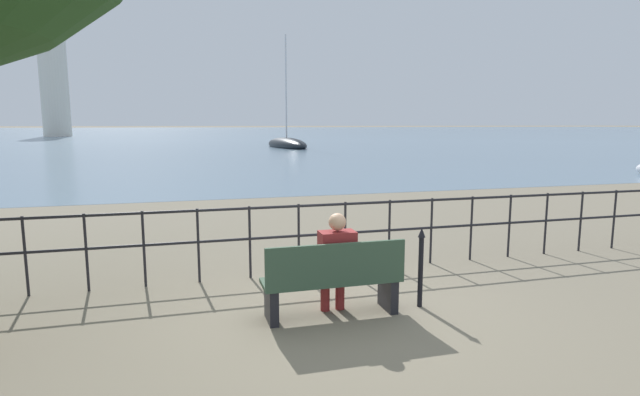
{
  "coord_description": "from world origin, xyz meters",
  "views": [
    {
      "loc": [
        -1.61,
        -5.31,
        2.21
      ],
      "look_at": [
        0.0,
        0.5,
        1.31
      ],
      "focal_mm": 28.0,
      "sensor_mm": 36.0,
      "label": 1
    }
  ],
  "objects_px": {
    "sailboat_0": "(287,144)",
    "closed_umbrella": "(421,263)",
    "harbor_lighthouse": "(53,70)",
    "seated_person_left": "(336,259)",
    "park_bench": "(333,281)"
  },
  "relations": [
    {
      "from": "closed_umbrella",
      "to": "sailboat_0",
      "type": "xyz_separation_m",
      "value": [
        6.83,
        40.84,
        -0.25
      ]
    },
    {
      "from": "harbor_lighthouse",
      "to": "closed_umbrella",
      "type": "bearing_deg",
      "value": -75.69
    },
    {
      "from": "sailboat_0",
      "to": "harbor_lighthouse",
      "type": "relative_size",
      "value": 0.43
    },
    {
      "from": "park_bench",
      "to": "closed_umbrella",
      "type": "xyz_separation_m",
      "value": [
        1.11,
        0.03,
        0.12
      ]
    },
    {
      "from": "closed_umbrella",
      "to": "harbor_lighthouse",
      "type": "height_order",
      "value": "harbor_lighthouse"
    },
    {
      "from": "closed_umbrella",
      "to": "sailboat_0",
      "type": "distance_m",
      "value": 41.41
    },
    {
      "from": "seated_person_left",
      "to": "sailboat_0",
      "type": "xyz_separation_m",
      "value": [
        7.89,
        40.8,
        -0.36
      ]
    },
    {
      "from": "sailboat_0",
      "to": "harbor_lighthouse",
      "type": "distance_m",
      "value": 60.81
    },
    {
      "from": "sailboat_0",
      "to": "park_bench",
      "type": "bearing_deg",
      "value": -107.61
    },
    {
      "from": "park_bench",
      "to": "sailboat_0",
      "type": "distance_m",
      "value": 41.64
    },
    {
      "from": "seated_person_left",
      "to": "sailboat_0",
      "type": "relative_size",
      "value": 0.11
    },
    {
      "from": "sailboat_0",
      "to": "harbor_lighthouse",
      "type": "xyz_separation_m",
      "value": [
        -30.39,
        51.49,
        11.11
      ]
    },
    {
      "from": "seated_person_left",
      "to": "park_bench",
      "type": "bearing_deg",
      "value": -128.14
    },
    {
      "from": "park_bench",
      "to": "sailboat_0",
      "type": "height_order",
      "value": "sailboat_0"
    },
    {
      "from": "sailboat_0",
      "to": "closed_umbrella",
      "type": "bearing_deg",
      "value": -106.11
    }
  ]
}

